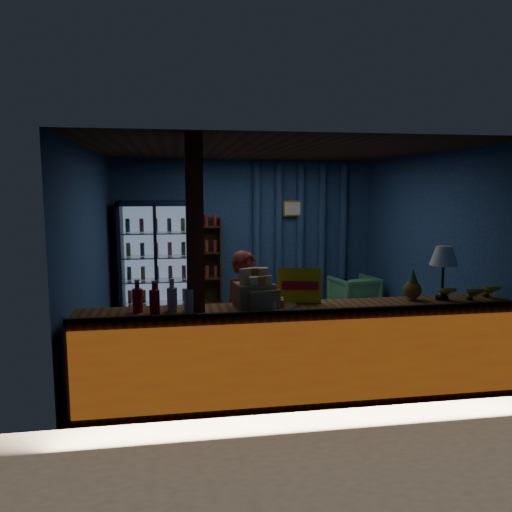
{
  "coord_description": "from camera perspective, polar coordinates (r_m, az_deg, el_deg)",
  "views": [
    {
      "loc": [
        -1.23,
        -6.56,
        2.11
      ],
      "look_at": [
        -0.19,
        -0.2,
        1.23
      ],
      "focal_mm": 35.0,
      "sensor_mm": 36.0,
      "label": 1
    }
  ],
  "objects": [
    {
      "name": "banana_bunches",
      "position": [
        5.69,
        23.09,
        -3.8
      ],
      "size": [
        0.73,
        0.29,
        0.16
      ],
      "color": "gold",
      "rests_on": "counter"
    },
    {
      "name": "green_chair",
      "position": [
        8.63,
        11.12,
        -4.34
      ],
      "size": [
        0.8,
        0.82,
        0.64
      ],
      "primitive_type": "imported",
      "rotation": [
        0.0,
        0.0,
        3.34
      ],
      "color": "#4F9F63",
      "rests_on": "ground"
    },
    {
      "name": "counter",
      "position": [
        5.08,
        5.37,
        -10.99
      ],
      "size": [
        4.4,
        0.57,
        0.99
      ],
      "color": "brown",
      "rests_on": "ground"
    },
    {
      "name": "curtain_folds",
      "position": [
        9.02,
        5.11,
        2.6
      ],
      "size": [
        1.74,
        0.14,
        2.5
      ],
      "color": "navy",
      "rests_on": "room_walls"
    },
    {
      "name": "beverage_cooler",
      "position": [
        8.57,
        -11.3,
        -0.26
      ],
      "size": [
        1.2,
        0.62,
        1.9
      ],
      "color": "black",
      "rests_on": "ground"
    },
    {
      "name": "pineapple",
      "position": [
        5.46,
        17.45,
        -3.4
      ],
      "size": [
        0.19,
        0.19,
        0.32
      ],
      "color": "#7C6216",
      "rests_on": "counter"
    },
    {
      "name": "framed_picture",
      "position": [
        8.91,
        4.27,
        5.44
      ],
      "size": [
        0.36,
        0.04,
        0.28
      ],
      "color": "gold",
      "rests_on": "room_walls"
    },
    {
      "name": "shopkeeper",
      "position": [
        5.45,
        -1.12,
        -6.97
      ],
      "size": [
        0.61,
        0.49,
        1.44
      ],
      "primitive_type": "imported",
      "rotation": [
        0.0,
        0.0,
        0.32
      ],
      "color": "#983329",
      "rests_on": "ground"
    },
    {
      "name": "snack_box_left",
      "position": [
        4.9,
        -0.21,
        -4.26
      ],
      "size": [
        0.4,
        0.35,
        0.38
      ],
      "color": "olive",
      "rests_on": "counter"
    },
    {
      "name": "bottle_shelf",
      "position": [
        8.74,
        -5.67,
        -0.92
      ],
      "size": [
        0.5,
        0.28,
        1.6
      ],
      "color": "#332310",
      "rests_on": "ground"
    },
    {
      "name": "yellow_sign",
      "position": [
        5.11,
        4.99,
        -3.35
      ],
      "size": [
        0.45,
        0.2,
        0.35
      ],
      "color": "yellow",
      "rests_on": "counter"
    },
    {
      "name": "side_table",
      "position": [
        8.33,
        0.88,
        -5.11
      ],
      "size": [
        0.57,
        0.43,
        0.6
      ],
      "color": "#332310",
      "rests_on": "ground"
    },
    {
      "name": "pastry_tray",
      "position": [
        4.94,
        1.69,
        -5.45
      ],
      "size": [
        0.52,
        0.52,
        0.08
      ],
      "color": "silver",
      "rests_on": "counter"
    },
    {
      "name": "ground",
      "position": [
        7.0,
        1.33,
        -9.75
      ],
      "size": [
        4.6,
        4.6,
        0.0
      ],
      "primitive_type": "plane",
      "color": "#515154",
      "rests_on": "ground"
    },
    {
      "name": "support_post",
      "position": [
        4.74,
        -6.93,
        -2.11
      ],
      "size": [
        0.16,
        0.16,
        2.6
      ],
      "primitive_type": "cube",
      "color": "maroon",
      "rests_on": "ground"
    },
    {
      "name": "soda_bottles",
      "position": [
        4.77,
        -10.54,
        -4.88
      ],
      "size": [
        0.58,
        0.18,
        0.31
      ],
      "color": "red",
      "rests_on": "counter"
    },
    {
      "name": "room_walls",
      "position": [
        6.7,
        1.37,
        3.15
      ],
      "size": [
        4.6,
        4.6,
        4.6
      ],
      "color": "navy",
      "rests_on": "ground"
    },
    {
      "name": "table_lamp",
      "position": [
        5.51,
        20.67,
        -0.2
      ],
      "size": [
        0.29,
        0.29,
        0.57
      ],
      "color": "black",
      "rests_on": "counter"
    },
    {
      "name": "snack_box_centre",
      "position": [
        4.84,
        0.59,
        -4.72
      ],
      "size": [
        0.35,
        0.31,
        0.32
      ],
      "color": "olive",
      "rests_on": "counter"
    }
  ]
}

